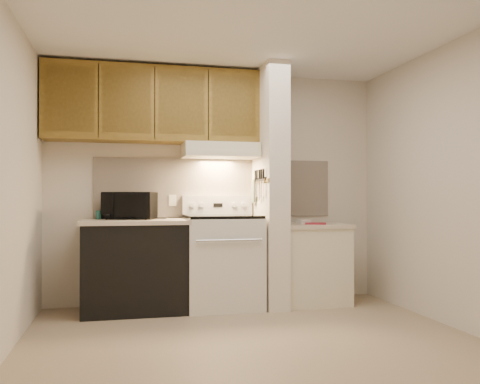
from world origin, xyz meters
name	(u,v)px	position (x,y,z in m)	size (l,w,h in m)	color
floor	(250,338)	(0.00, 0.00, 0.00)	(3.60, 3.60, 0.00)	tan
ceiling	(250,29)	(0.00, 0.00, 2.50)	(3.60, 3.60, 0.00)	white
wall_back	(216,187)	(0.00, 1.50, 1.25)	(3.60, 0.02, 2.50)	beige
wall_left	(10,181)	(-1.80, 0.00, 1.25)	(0.02, 3.00, 2.50)	beige
wall_right	(446,184)	(1.80, 0.00, 1.25)	(0.02, 3.00, 2.50)	beige
backsplash	(217,188)	(0.00, 1.49, 1.24)	(2.60, 0.02, 0.63)	#F6E1CA
range_body	(222,263)	(0.00, 1.16, 0.46)	(0.76, 0.65, 0.92)	silver
oven_window	(229,263)	(0.00, 0.84, 0.50)	(0.50, 0.01, 0.30)	black
oven_handle	(229,240)	(0.00, 0.80, 0.72)	(0.02, 0.02, 0.65)	silver
cooktop	(222,217)	(0.00, 1.16, 0.94)	(0.74, 0.64, 0.03)	black
range_backguard	(217,205)	(0.00, 1.44, 1.05)	(0.76, 0.08, 0.20)	silver
range_display	(218,205)	(0.00, 1.40, 1.05)	(0.10, 0.01, 0.04)	black
range_knob_left_outer	(192,205)	(-0.28, 1.40, 1.05)	(0.05, 0.05, 0.02)	silver
range_knob_left_inner	(201,205)	(-0.18, 1.40, 1.05)	(0.05, 0.05, 0.02)	silver
range_knob_right_inner	(234,205)	(0.18, 1.40, 1.05)	(0.05, 0.05, 0.02)	silver
range_knob_right_outer	(243,205)	(0.28, 1.40, 1.05)	(0.05, 0.05, 0.02)	silver
dishwasher_front	(135,268)	(-0.88, 1.17, 0.43)	(1.00, 0.63, 0.87)	black
left_countertop	(135,222)	(-0.88, 1.17, 0.89)	(1.04, 0.67, 0.04)	beige
spoon_rest	(157,218)	(-0.65, 1.36, 0.92)	(0.20, 0.06, 0.01)	black
teal_jar	(100,215)	(-1.23, 1.39, 0.95)	(0.08, 0.08, 0.09)	#1E6768
outlet	(173,200)	(-0.48, 1.48, 1.10)	(0.08, 0.01, 0.12)	beige
microwave	(130,206)	(-0.93, 1.31, 1.05)	(0.50, 0.34, 0.28)	black
partition_pillar	(270,186)	(0.51, 1.15, 1.25)	(0.22, 0.70, 2.50)	silver
pillar_trim	(259,181)	(0.39, 1.15, 1.30)	(0.01, 0.70, 0.04)	brown
knife_strip	(260,179)	(0.39, 1.10, 1.32)	(0.02, 0.42, 0.04)	black
knife_blade_a	(263,189)	(0.38, 0.94, 1.22)	(0.01, 0.04, 0.16)	silver
knife_handle_a	(263,174)	(0.38, 0.93, 1.37)	(0.02, 0.02, 0.10)	black
knife_blade_b	(261,190)	(0.38, 1.03, 1.21)	(0.01, 0.04, 0.18)	silver
knife_handle_b	(261,174)	(0.38, 1.01, 1.37)	(0.02, 0.02, 0.10)	black
knife_blade_c	(259,191)	(0.38, 1.10, 1.20)	(0.01, 0.04, 0.20)	silver
knife_handle_c	(259,174)	(0.38, 1.09, 1.37)	(0.02, 0.02, 0.10)	black
knife_blade_d	(257,189)	(0.38, 1.17, 1.22)	(0.01, 0.04, 0.16)	silver
knife_handle_d	(257,175)	(0.38, 1.19, 1.37)	(0.02, 0.02, 0.10)	black
knife_blade_e	(255,190)	(0.38, 1.26, 1.21)	(0.01, 0.04, 0.18)	silver
knife_handle_e	(255,175)	(0.38, 1.25, 1.37)	(0.02, 0.02, 0.10)	black
oven_mitt	(254,191)	(0.38, 1.32, 1.20)	(0.03, 0.10, 0.25)	slate
right_cab_base	(311,265)	(0.97, 1.15, 0.40)	(0.70, 0.60, 0.81)	beige
right_countertop	(311,226)	(0.97, 1.15, 0.83)	(0.74, 0.64, 0.04)	beige
red_folder	(316,224)	(0.99, 1.08, 0.85)	(0.22, 0.30, 0.01)	#A22332
white_box	(304,222)	(0.92, 1.25, 0.87)	(0.14, 0.09, 0.04)	white
range_hood	(220,151)	(0.00, 1.28, 1.62)	(0.78, 0.44, 0.15)	beige
hood_lip	(224,153)	(0.00, 1.07, 1.58)	(0.78, 0.04, 0.06)	beige
upper_cabinets	(154,105)	(-0.69, 1.32, 2.08)	(2.18, 0.33, 0.77)	brown
cab_door_a	(69,99)	(-1.51, 1.17, 2.08)	(0.46, 0.01, 0.63)	brown
cab_gap_a	(98,100)	(-1.23, 1.16, 2.08)	(0.01, 0.01, 0.73)	black
cab_door_b	(127,101)	(-0.96, 1.17, 2.08)	(0.46, 0.01, 0.63)	brown
cab_gap_b	(155,102)	(-0.69, 1.16, 2.08)	(0.01, 0.01, 0.73)	black
cab_door_c	(182,104)	(-0.42, 1.17, 2.08)	(0.46, 0.01, 0.63)	brown
cab_gap_c	(208,105)	(-0.14, 1.16, 2.08)	(0.01, 0.01, 0.73)	black
cab_door_d	(234,106)	(0.13, 1.17, 2.08)	(0.46, 0.01, 0.63)	brown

